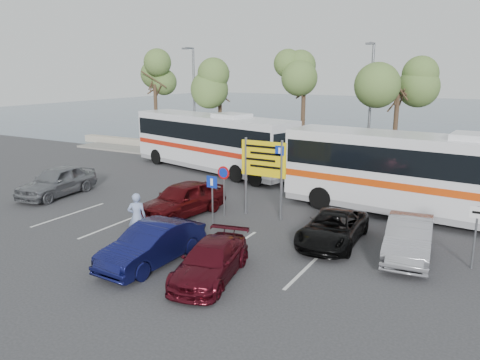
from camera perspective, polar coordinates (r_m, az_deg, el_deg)
The scene contains 24 objects.
ground at distance 19.51m, azimuth -4.12°, elevation -6.50°, with size 120.00×120.00×0.00m, color #2F2F31.
kerb_strip at distance 31.66m, azimuth 10.00°, elevation 1.22°, with size 44.00×2.40×0.15m, color gray.
seawall at distance 33.48m, azimuth 11.18°, elevation 2.21°, with size 48.00×0.80×0.60m, color #A19681.
sea at distance 76.23m, azimuth 21.86°, elevation 7.41°, with size 140.00×140.00×0.00m, color #455E6F.
tree_far_left at distance 37.98m, azimuth -10.40°, elevation 12.70°, with size 3.20×3.20×7.60m.
tree_left at distance 34.47m, azimuth -2.49°, elevation 12.31°, with size 3.20×3.20×7.20m.
tree_mid at distance 31.51m, azimuth 7.86°, elevation 13.29°, with size 3.20×3.20×8.00m.
tree_right at distance 29.81m, azimuth 18.83°, elevation 11.79°, with size 3.20×3.20×7.40m.
street_lamp_left at distance 35.22m, azimuth -5.69°, elevation 9.99°, with size 0.45×1.15×8.01m.
street_lamp_right at distance 29.73m, azimuth 15.55°, elevation 8.98°, with size 0.45×1.15×8.01m.
direction_sign at distance 21.04m, azimuth 2.88°, elevation 1.86°, with size 2.20×0.12×3.60m.
sign_no_stop at distance 21.29m, azimuth -1.99°, elevation -0.35°, with size 0.60×0.08×2.35m.
sign_parking at distance 19.80m, azimuth -3.41°, elevation -1.73°, with size 0.50×0.07×2.25m.
sign_taxi at distance 17.53m, azimuth 26.82°, elevation -5.35°, with size 0.50×0.07×2.20m.
lane_markings at distance 19.38m, azimuth -8.59°, elevation -6.74°, with size 12.02×4.20×0.01m, color silver, non-canonical shape.
coach_bus_left at distance 31.07m, azimuth -3.48°, elevation 4.45°, with size 12.88×5.70×3.93m.
coach_bus_right at distance 22.42m, azimuth 21.82°, elevation 0.15°, with size 13.08×3.84×4.02m.
car_silver_a at distance 26.79m, azimuth -21.43°, elevation -0.15°, with size 1.86×4.64×1.58m, color slate.
car_blue at distance 16.60m, azimuth -10.65°, elevation -7.72°, with size 1.50×4.30×1.42m, color #0E1041.
car_maroon at distance 15.30m, azimuth -3.61°, elevation -9.85°, with size 1.66×4.08×1.18m, color #4B0C16.
car_red at distance 21.71m, azimuth -7.06°, elevation -2.32°, with size 1.86×4.63×1.58m, color #4A0A0E.
suv_black at distance 18.57m, azimuth 11.24°, elevation -5.77°, with size 2.02×4.39×1.22m, color black.
car_silver_b at distance 17.93m, azimuth 19.88°, elevation -6.66°, with size 1.52×4.37×1.44m, color #96959B.
pedestrian_near at distance 18.83m, azimuth -12.45°, elevation -4.41°, with size 0.71×0.46×1.94m, color #8395BF.
Camera 1 is at (10.22, -15.25, 6.60)m, focal length 35.00 mm.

